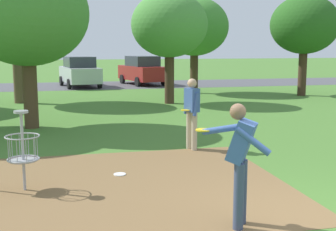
{
  "coord_description": "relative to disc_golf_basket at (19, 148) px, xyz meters",
  "views": [
    {
      "loc": [
        -3.3,
        -5.13,
        2.46
      ],
      "look_at": [
        -1.22,
        3.94,
        1.0
      ],
      "focal_mm": 47.22,
      "sensor_mm": 36.0,
      "label": 1
    }
  ],
  "objects": [
    {
      "name": "tree_mid_left",
      "position": [
        12.38,
        12.42,
        2.73
      ],
      "size": [
        3.37,
        3.37,
        4.95
      ],
      "color": "#422D1E",
      "rests_on": "ground"
    },
    {
      "name": "tree_far_center",
      "position": [
        7.39,
        14.71,
        2.7
      ],
      "size": [
        3.55,
        3.55,
        4.99
      ],
      "color": "#422D1E",
      "rests_on": "ground"
    },
    {
      "name": "disc_golf_basket",
      "position": [
        0.0,
        0.0,
        0.0
      ],
      "size": [
        0.98,
        0.58,
        1.39
      ],
      "color": "#9E9EA3",
      "rests_on": "ground"
    },
    {
      "name": "parked_car_center_left",
      "position": [
        5.64,
        20.65,
        0.17
      ],
      "size": [
        2.77,
        4.51,
        1.84
      ],
      "color": "maroon",
      "rests_on": "ground"
    },
    {
      "name": "tree_mid_right",
      "position": [
        -0.25,
        6.11,
        2.65
      ],
      "size": [
        3.65,
        3.65,
        4.98
      ],
      "color": "#4C3823",
      "rests_on": "ground"
    },
    {
      "name": "dirt_tee_pad",
      "position": [
        1.69,
        -0.16,
        -0.75
      ],
      "size": [
        5.93,
        4.98,
        0.01
      ],
      "primitive_type": "cube",
      "color": "brown",
      "rests_on": "ground"
    },
    {
      "name": "parking_lot_strip",
      "position": [
        4.14,
        20.65,
        -0.75
      ],
      "size": [
        36.0,
        6.0,
        0.01
      ],
      "primitive_type": "cube",
      "color": "#4C4C51",
      "rests_on": "ground"
    },
    {
      "name": "player_throwing",
      "position": [
        3.71,
        2.29,
        0.21
      ],
      "size": [
        0.44,
        0.5,
        1.71
      ],
      "color": "tan",
      "rests_on": "ground"
    },
    {
      "name": "player_foreground_watching",
      "position": [
        3.08,
        -2.29,
        0.23
      ],
      "size": [
        0.79,
        0.96,
        1.71
      ],
      "color": "#384260",
      "rests_on": "ground"
    },
    {
      "name": "frisbee_by_tee",
      "position": [
        1.77,
        0.53,
        -0.74
      ],
      "size": [
        0.24,
        0.24,
        0.02
      ],
      "primitive_type": "cylinder",
      "color": "white",
      "rests_on": "ground"
    },
    {
      "name": "tree_near_right",
      "position": [
        5.16,
        10.86,
        2.59
      ],
      "size": [
        3.26,
        3.26,
        4.76
      ],
      "color": "#422D1E",
      "rests_on": "ground"
    },
    {
      "name": "parked_car_leftmost",
      "position": [
        1.61,
        19.85,
        0.17
      ],
      "size": [
        2.51,
        4.45,
        1.84
      ],
      "color": "#B2B7BC",
      "rests_on": "ground"
    },
    {
      "name": "ground_plane",
      "position": [
        4.14,
        -2.6,
        -0.75
      ],
      "size": [
        160.0,
        160.0,
        0.0
      ],
      "primitive_type": "plane",
      "color": "#47752D"
    }
  ]
}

